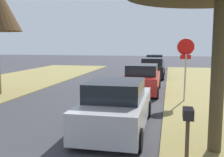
% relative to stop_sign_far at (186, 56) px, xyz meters
% --- Properties ---
extents(stop_sign_far, '(0.81, 0.70, 2.91)m').
position_rel_stop_sign_far_xyz_m(stop_sign_far, '(0.00, 0.00, 0.00)').
color(stop_sign_far, '#9EA0A5').
rests_on(stop_sign_far, grass_verge_right).
extents(parked_sedan_silver, '(1.97, 4.41, 1.57)m').
position_rel_stop_sign_far_xyz_m(parked_sedan_silver, '(-2.30, -4.68, -1.42)').
color(parked_sedan_silver, '#BCBCC1').
rests_on(parked_sedan_silver, ground).
extents(parked_sedan_red, '(1.97, 4.41, 1.57)m').
position_rel_stop_sign_far_xyz_m(parked_sedan_red, '(-2.18, 2.03, -1.42)').
color(parked_sedan_red, red).
rests_on(parked_sedan_red, ground).
extents(parked_sedan_black, '(1.97, 4.41, 1.57)m').
position_rel_stop_sign_far_xyz_m(parked_sedan_black, '(-2.06, 9.02, -1.42)').
color(parked_sedan_black, black).
rests_on(parked_sedan_black, ground).
extents(parked_sedan_navy, '(1.97, 4.41, 1.57)m').
position_rel_stop_sign_far_xyz_m(parked_sedan_navy, '(-2.26, 16.00, -1.42)').
color(parked_sedan_navy, navy).
rests_on(parked_sedan_navy, ground).
extents(curbside_mailbox, '(0.22, 0.44, 1.27)m').
position_rel_stop_sign_far_xyz_m(curbside_mailbox, '(-0.29, -6.94, -1.09)').
color(curbside_mailbox, brown).
rests_on(curbside_mailbox, grass_verge_right).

